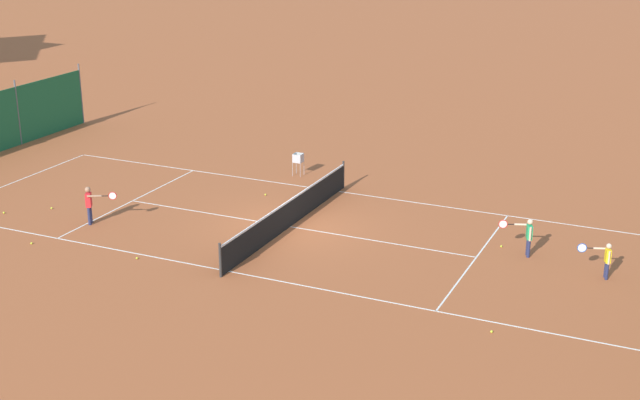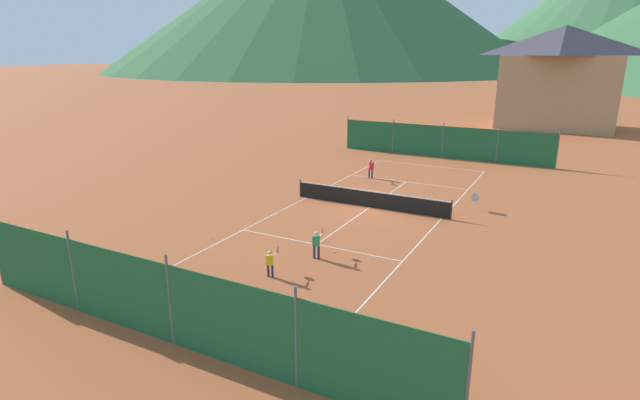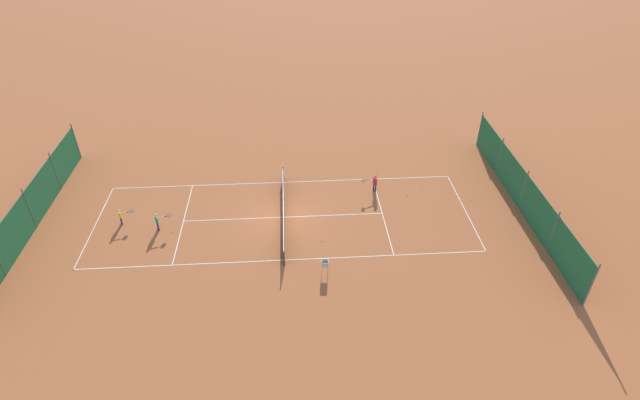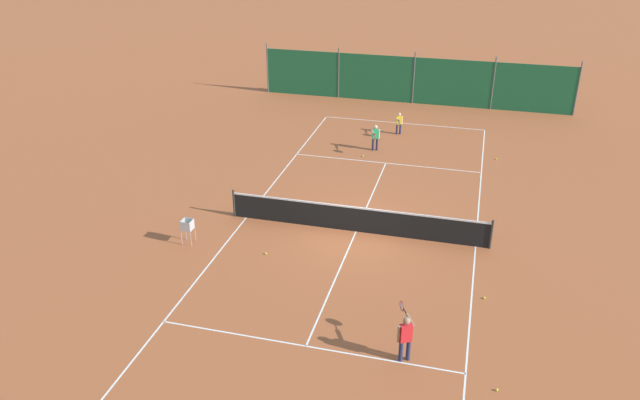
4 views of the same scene
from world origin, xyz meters
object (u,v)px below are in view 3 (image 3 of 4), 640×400
tennis_net (284,211)px  tennis_ball_by_net_right (421,185)px  player_far_baseline (374,182)px  tennis_ball_by_net_left (325,178)px  tennis_ball_alley_right (408,195)px  tennis_ball_service_box (172,232)px  player_far_service (121,216)px  ball_hopper (325,264)px  player_near_service (157,220)px  tennis_ball_mid_court (170,181)px  tennis_ball_far_corner (377,173)px  tennis_ball_near_corner (322,241)px

tennis_net → tennis_ball_by_net_right: tennis_net is taller
tennis_net → player_far_baseline: bearing=112.1°
tennis_net → tennis_ball_by_net_left: size_ratio=139.09×
tennis_ball_alley_right → tennis_ball_service_box: bearing=-78.8°
player_far_service → ball_hopper: bearing=66.9°
player_near_service → tennis_ball_mid_court: bearing=-176.8°
ball_hopper → tennis_ball_far_corner: bearing=155.8°
tennis_ball_far_corner → tennis_ball_mid_court: bearing=-89.4°
player_far_baseline → tennis_ball_by_net_right: bearing=97.7°
tennis_ball_alley_right → tennis_ball_by_net_right: (-1.07, 1.20, 0.00)m
tennis_ball_by_net_left → tennis_ball_service_box: (5.59, -9.92, 0.00)m
tennis_ball_by_net_right → tennis_ball_mid_court: size_ratio=1.00×
tennis_ball_by_net_left → ball_hopper: (9.76, -0.77, 0.63)m
player_far_service → tennis_ball_by_net_right: size_ratio=16.54×
player_near_service → tennis_ball_near_corner: size_ratio=18.47×
tennis_ball_near_corner → tennis_ball_by_net_right: same height
player_far_baseline → tennis_ball_service_box: player_far_baseline is taller
tennis_ball_by_net_left → tennis_ball_service_box: size_ratio=1.00×
tennis_net → tennis_ball_by_net_right: 10.15m
tennis_ball_near_corner → tennis_ball_mid_court: bearing=-125.0°
player_far_service → tennis_ball_by_net_left: bearing=108.7°
tennis_ball_alley_right → player_near_service: bearing=-80.6°
player_near_service → player_far_baseline: bearing=103.2°
player_near_service → tennis_ball_by_net_right: player_near_service is taller
tennis_ball_near_corner → ball_hopper: 2.82m
player_far_service → tennis_ball_far_corner: bearing=105.9°
tennis_net → tennis_ball_mid_court: tennis_net is taller
tennis_ball_by_net_right → player_far_baseline: bearing=-82.3°
tennis_ball_alley_right → tennis_ball_by_net_left: bearing=-114.9°
tennis_ball_near_corner → tennis_ball_mid_court: size_ratio=1.00×
tennis_net → player_far_baseline: player_far_baseline is taller
tennis_ball_by_net_right → ball_hopper: (8.30, -7.42, 0.63)m
ball_hopper → tennis_ball_alley_right: bearing=139.3°
tennis_ball_near_corner → ball_hopper: ball_hopper is taller
tennis_ball_by_net_right → player_far_service: bearing=-81.4°
player_near_service → tennis_ball_near_corner: player_near_service is taller
tennis_ball_alley_right → ball_hopper: (7.23, -6.22, 0.63)m
tennis_ball_near_corner → ball_hopper: size_ratio=0.07×
player_far_service → player_near_service: (0.74, 2.42, 0.07)m
ball_hopper → player_far_service: bearing=-113.1°
player_far_baseline → tennis_ball_by_net_left: bearing=-120.9°
tennis_ball_near_corner → tennis_ball_mid_court: (-7.25, -10.34, 0.00)m
ball_hopper → tennis_net: bearing=-156.9°
tennis_ball_by_net_left → tennis_ball_far_corner: bearing=95.8°
tennis_ball_near_corner → tennis_ball_by_net_left: same height
tennis_ball_alley_right → tennis_ball_by_net_right: same height
tennis_ball_near_corner → tennis_ball_far_corner: 8.67m
tennis_net → tennis_ball_service_box: size_ratio=139.09×
player_near_service → tennis_ball_alley_right: size_ratio=18.47×
tennis_ball_alley_right → player_far_baseline: bearing=-105.1°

